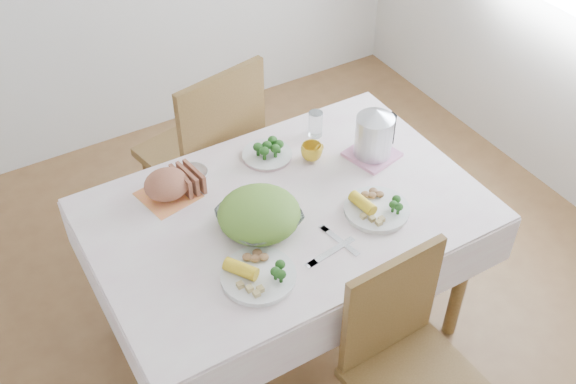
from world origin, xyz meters
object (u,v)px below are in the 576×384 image
dinner_plate_left (258,276)px  electric_kettle (374,133)px  chair_far (200,161)px  salad_bowl (259,219)px  dining_table (286,274)px  yellow_mug (312,152)px  dinner_plate_right (377,210)px

dinner_plate_left → electric_kettle: (0.74, 0.35, 0.11)m
chair_far → salad_bowl: chair_far is taller
dining_table → dinner_plate_left: size_ratio=5.24×
chair_far → dinner_plate_left: size_ratio=3.95×
salad_bowl → yellow_mug: size_ratio=3.22×
chair_far → electric_kettle: electric_kettle is taller
chair_far → dinner_plate_right: bearing=96.7°
dining_table → dinner_plate_right: bearing=-34.2°
chair_far → dinner_plate_left: chair_far is taller
chair_far → electric_kettle: (0.51, -0.68, 0.42)m
dinner_plate_left → dinner_plate_right: same height
dining_table → yellow_mug: bearing=40.3°
dining_table → chair_far: 0.78m
salad_bowl → dinner_plate_left: salad_bowl is taller
dinner_plate_right → yellow_mug: bearing=96.0°
dining_table → salad_bowl: bearing=-165.0°
chair_far → salad_bowl: (-0.11, -0.81, 0.33)m
dinner_plate_left → electric_kettle: 0.83m
salad_bowl → electric_kettle: bearing=12.0°
yellow_mug → electric_kettle: 0.27m
dinner_plate_left → dinner_plate_right: bearing=6.5°
salad_bowl → dinner_plate_left: 0.26m
salad_bowl → dinner_plate_right: 0.46m
dining_table → dinner_plate_right: dinner_plate_right is taller
dining_table → dinner_plate_left: dinner_plate_left is taller
salad_bowl → dinner_plate_left: size_ratio=1.10×
dinner_plate_left → dinner_plate_right: size_ratio=1.05×
dinner_plate_left → yellow_mug: (0.51, 0.47, 0.02)m
dinner_plate_left → electric_kettle: size_ratio=1.21×
chair_far → yellow_mug: (0.28, -0.57, 0.33)m
chair_far → salad_bowl: size_ratio=3.60×
dinner_plate_right → dining_table: bearing=145.8°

